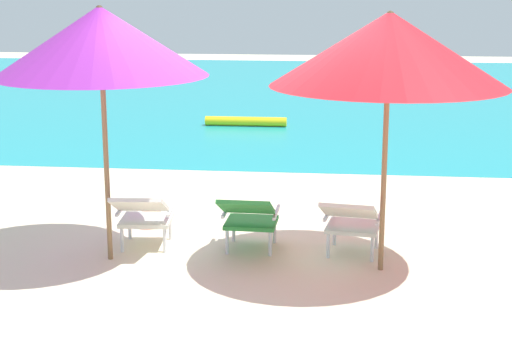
# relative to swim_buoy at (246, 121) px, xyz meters

# --- Properties ---
(ground_plane) EXTENTS (40.00, 40.00, 0.00)m
(ground_plane) POSITION_rel_swim_buoy_xyz_m (0.96, -3.17, -0.10)
(ground_plane) COLOR beige
(ocean_band) EXTENTS (40.00, 18.00, 0.01)m
(ocean_band) POSITION_rel_swim_buoy_xyz_m (0.96, 5.15, -0.09)
(ocean_band) COLOR teal
(ocean_band) RESTS_ON ground_plane
(swim_buoy) EXTENTS (1.60, 0.18, 0.18)m
(swim_buoy) POSITION_rel_swim_buoy_xyz_m (0.00, 0.00, 0.00)
(swim_buoy) COLOR yellow
(swim_buoy) RESTS_ON ocean_band
(lounge_chair_left) EXTENTS (0.60, 0.91, 0.68)m
(lounge_chair_left) POSITION_rel_swim_buoy_xyz_m (-0.15, -7.50, 0.31)
(lounge_chair_left) COLOR silver
(lounge_chair_left) RESTS_ON ground_plane
(lounge_chair_center) EXTENTS (0.56, 0.89, 0.68)m
(lounge_chair_center) POSITION_rel_swim_buoy_xyz_m (0.94, -7.47, 0.31)
(lounge_chair_center) COLOR #338E3D
(lounge_chair_center) RESTS_ON ground_plane
(lounge_chair_right) EXTENTS (0.65, 0.94, 0.68)m
(lounge_chair_right) POSITION_rel_swim_buoy_xyz_m (1.96, -7.50, 0.31)
(lounge_chair_right) COLOR silver
(lounge_chair_right) RESTS_ON ground_plane
(beach_umbrella_left) EXTENTS (2.04, 2.05, 2.49)m
(beach_umbrella_left) POSITION_rel_swim_buoy_xyz_m (-0.42, -7.77, 2.06)
(beach_umbrella_left) COLOR olive
(beach_umbrella_left) RESTS_ON ground_plane
(beach_umbrella_right) EXTENTS (2.70, 2.70, 2.45)m
(beach_umbrella_right) POSITION_rel_swim_buoy_xyz_m (2.25, -7.78, 2.01)
(beach_umbrella_right) COLOR olive
(beach_umbrella_right) RESTS_ON ground_plane
(beach_ball) EXTENTS (0.25, 0.25, 0.25)m
(beach_ball) POSITION_rel_swim_buoy_xyz_m (-0.27, -6.67, 0.03)
(beach_ball) COLOR #EA5619
(beach_ball) RESTS_ON ground_plane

